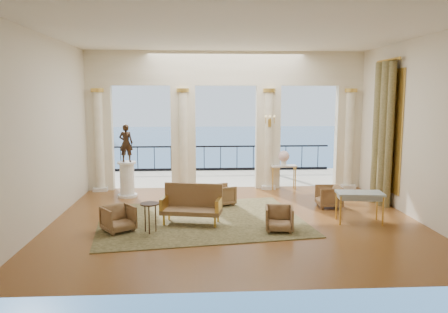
{
  "coord_description": "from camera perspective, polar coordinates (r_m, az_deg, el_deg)",
  "views": [
    {
      "loc": [
        -0.88,
        -10.51,
        3.07
      ],
      "look_at": [
        -0.25,
        0.6,
        1.52
      ],
      "focal_mm": 35.0,
      "sensor_mm": 36.0,
      "label": 1
    }
  ],
  "objects": [
    {
      "name": "window_frame",
      "position": [
        13.18,
        20.73,
        3.19
      ],
      "size": [
        0.04,
        1.6,
        3.4
      ],
      "primitive_type": "cube",
      "color": "gold",
      "rests_on": "room_walls"
    },
    {
      "name": "balustrade",
      "position": [
        18.13,
        -0.45,
        -0.53
      ],
      "size": [
        9.0,
        0.06,
        1.03
      ],
      "color": "black",
      "rests_on": "terrace"
    },
    {
      "name": "floor",
      "position": [
        10.98,
        1.48,
        -8.31
      ],
      "size": [
        9.0,
        9.0,
        0.0
      ],
      "primitive_type": "plane",
      "color": "#43210C",
      "rests_on": "ground"
    },
    {
      "name": "arcade",
      "position": [
        14.37,
        0.25,
        5.97
      ],
      "size": [
        9.0,
        0.56,
        4.5
      ],
      "color": "beige",
      "rests_on": "ground"
    },
    {
      "name": "urn",
      "position": [
        14.47,
        7.82,
        -0.07
      ],
      "size": [
        0.37,
        0.37,
        0.49
      ],
      "color": "white",
      "rests_on": "console_table"
    },
    {
      "name": "rug",
      "position": [
        11.01,
        -3.07,
        -8.23
      ],
      "size": [
        5.46,
        4.52,
        0.02
      ],
      "primitive_type": "cube",
      "rotation": [
        0.0,
        0.0,
        0.14
      ],
      "color": "#2C2E17",
      "rests_on": "ground"
    },
    {
      "name": "headland",
      "position": [
        85.83,
        -23.13,
        3.22
      ],
      "size": [
        22.0,
        18.0,
        6.0
      ],
      "primitive_type": "cube",
      "color": "black",
      "rests_on": "sea"
    },
    {
      "name": "console_table",
      "position": [
        14.53,
        7.79,
        -1.68
      ],
      "size": [
        0.88,
        0.42,
        0.8
      ],
      "rotation": [
        0.0,
        0.0,
        0.11
      ],
      "color": "silver",
      "rests_on": "ground"
    },
    {
      "name": "palm_tree",
      "position": [
        17.38,
        6.4,
        11.24
      ],
      "size": [
        2.0,
        2.0,
        4.5
      ],
      "color": "#4C3823",
      "rests_on": "terrace"
    },
    {
      "name": "terrace",
      "position": [
        16.63,
        -0.17,
        -2.9
      ],
      "size": [
        10.0,
        3.6,
        0.1
      ],
      "primitive_type": "cube",
      "color": "beige",
      "rests_on": "ground"
    },
    {
      "name": "armchair_c",
      "position": [
        12.51,
        13.53,
        -4.95
      ],
      "size": [
        0.61,
        0.65,
        0.66
      ],
      "primitive_type": "imported",
      "rotation": [
        0.0,
        0.0,
        -1.59
      ],
      "color": "#4D3B24",
      "rests_on": "ground"
    },
    {
      "name": "game_table",
      "position": [
        11.13,
        17.29,
        -4.86
      ],
      "size": [
        1.16,
        0.73,
        0.75
      ],
      "rotation": [
        0.0,
        0.0,
        -0.12
      ],
      "color": "#8EA6AF",
      "rests_on": "ground"
    },
    {
      "name": "room_walls",
      "position": [
        9.43,
        2.11,
        6.76
      ],
      "size": [
        9.0,
        9.0,
        9.0
      ],
      "color": "beige",
      "rests_on": "ground"
    },
    {
      "name": "curtain",
      "position": [
        13.11,
        19.96,
        2.85
      ],
      "size": [
        0.33,
        1.4,
        4.09
      ],
      "color": "brown",
      "rests_on": "ground"
    },
    {
      "name": "settee",
      "position": [
        10.65,
        -4.19,
        -6.22
      ],
      "size": [
        1.53,
        0.88,
        0.95
      ],
      "rotation": [
        0.0,
        0.0,
        -0.2
      ],
      "color": "#4D3B24",
      "rests_on": "ground"
    },
    {
      "name": "armchair_b",
      "position": [
        10.13,
        7.23,
        -7.91
      ],
      "size": [
        0.69,
        0.65,
        0.63
      ],
      "primitive_type": "imported",
      "rotation": [
        0.0,
        0.0,
        -0.13
      ],
      "color": "#4D3B24",
      "rests_on": "ground"
    },
    {
      "name": "armchair_a",
      "position": [
        10.3,
        -13.65,
        -7.74
      ],
      "size": [
        0.87,
        0.86,
        0.66
      ],
      "primitive_type": "imported",
      "rotation": [
        0.0,
        0.0,
        0.62
      ],
      "color": "#4D3B24",
      "rests_on": "ground"
    },
    {
      "name": "pedestal",
      "position": [
        13.67,
        -12.53,
        -3.01
      ],
      "size": [
        0.59,
        0.59,
        1.09
      ],
      "color": "silver",
      "rests_on": "ground"
    },
    {
      "name": "side_table",
      "position": [
        9.95,
        -9.68,
        -6.58
      ],
      "size": [
        0.43,
        0.43,
        0.7
      ],
      "color": "black",
      "rests_on": "ground"
    },
    {
      "name": "wall_sconce",
      "position": [
        14.23,
        5.98,
        4.48
      ],
      "size": [
        0.3,
        0.11,
        0.33
      ],
      "color": "gold",
      "rests_on": "arcade"
    },
    {
      "name": "sea",
      "position": [
        71.09,
        -2.53,
        0.57
      ],
      "size": [
        160.0,
        160.0,
        0.0
      ],
      "primitive_type": "plane",
      "color": "#1E4D93",
      "rests_on": "ground"
    },
    {
      "name": "armchair_d",
      "position": [
        12.38,
        -0.24,
        -4.9
      ],
      "size": [
        0.78,
        0.8,
        0.65
      ],
      "primitive_type": "imported",
      "rotation": [
        0.0,
        0.0,
        1.96
      ],
      "color": "#4D3B24",
      "rests_on": "ground"
    },
    {
      "name": "statue",
      "position": [
        13.5,
        -12.68,
        1.73
      ],
      "size": [
        0.44,
        0.31,
        1.14
      ],
      "primitive_type": "imported",
      "rotation": [
        0.0,
        0.0,
        3.04
      ],
      "color": "black",
      "rests_on": "pedestal"
    }
  ]
}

